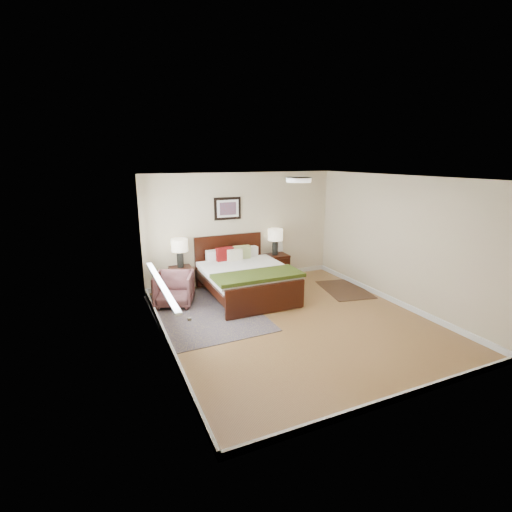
# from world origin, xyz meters

# --- Properties ---
(floor) EXTENTS (5.00, 5.00, 0.00)m
(floor) POSITION_xyz_m (0.00, 0.00, 0.00)
(floor) COLOR olive
(floor) RESTS_ON ground
(back_wall) EXTENTS (4.50, 0.04, 2.50)m
(back_wall) POSITION_xyz_m (0.00, 2.50, 1.25)
(back_wall) COLOR #C4B78E
(back_wall) RESTS_ON ground
(front_wall) EXTENTS (4.50, 0.04, 2.50)m
(front_wall) POSITION_xyz_m (0.00, -2.50, 1.25)
(front_wall) COLOR #C4B78E
(front_wall) RESTS_ON ground
(left_wall) EXTENTS (0.04, 5.00, 2.50)m
(left_wall) POSITION_xyz_m (-2.25, 0.00, 1.25)
(left_wall) COLOR #C4B78E
(left_wall) RESTS_ON ground
(right_wall) EXTENTS (0.04, 5.00, 2.50)m
(right_wall) POSITION_xyz_m (2.25, 0.00, 1.25)
(right_wall) COLOR #C4B78E
(right_wall) RESTS_ON ground
(ceiling) EXTENTS (4.50, 5.00, 0.02)m
(ceiling) POSITION_xyz_m (0.00, 0.00, 2.50)
(ceiling) COLOR white
(ceiling) RESTS_ON back_wall
(window) EXTENTS (0.11, 2.72, 1.32)m
(window) POSITION_xyz_m (-2.20, 0.70, 1.38)
(window) COLOR silver
(window) RESTS_ON left_wall
(door) EXTENTS (0.06, 1.00, 2.18)m
(door) POSITION_xyz_m (-2.23, -1.75, 1.07)
(door) COLOR silver
(door) RESTS_ON ground
(ceil_fixture) EXTENTS (0.44, 0.44, 0.08)m
(ceil_fixture) POSITION_xyz_m (0.00, 0.00, 2.47)
(ceil_fixture) COLOR white
(ceil_fixture) RESTS_ON ceiling
(bed) EXTENTS (1.71, 2.06, 1.11)m
(bed) POSITION_xyz_m (-0.35, 1.49, 0.51)
(bed) COLOR black
(bed) RESTS_ON ground
(wall_art) EXTENTS (0.62, 0.05, 0.50)m
(wall_art) POSITION_xyz_m (-0.35, 2.47, 1.72)
(wall_art) COLOR black
(wall_art) RESTS_ON back_wall
(nightstand_left) EXTENTS (0.47, 0.42, 0.55)m
(nightstand_left) POSITION_xyz_m (-1.50, 2.25, 0.43)
(nightstand_left) COLOR black
(nightstand_left) RESTS_ON ground
(nightstand_right) EXTENTS (0.60, 0.45, 0.59)m
(nightstand_right) POSITION_xyz_m (0.74, 2.26, 0.36)
(nightstand_right) COLOR black
(nightstand_right) RESTS_ON ground
(lamp_left) EXTENTS (0.35, 0.35, 0.61)m
(lamp_left) POSITION_xyz_m (-1.50, 2.27, 0.99)
(lamp_left) COLOR black
(lamp_left) RESTS_ON nightstand_left
(lamp_right) EXTENTS (0.35, 0.35, 0.61)m
(lamp_right) POSITION_xyz_m (0.74, 2.27, 1.02)
(lamp_right) COLOR black
(lamp_right) RESTS_ON nightstand_right
(armchair) EXTENTS (0.92, 0.93, 0.66)m
(armchair) POSITION_xyz_m (-1.80, 1.58, 0.33)
(armchair) COLOR brown
(armchair) RESTS_ON ground
(rug_persian) EXTENTS (1.91, 2.65, 0.01)m
(rug_persian) POSITION_xyz_m (-1.35, 1.00, 0.01)
(rug_persian) COLOR #0F0B3B
(rug_persian) RESTS_ON ground
(rug_navy) EXTENTS (1.10, 1.44, 0.01)m
(rug_navy) POSITION_xyz_m (1.80, 0.95, 0.01)
(rug_navy) COLOR black
(rug_navy) RESTS_ON ground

